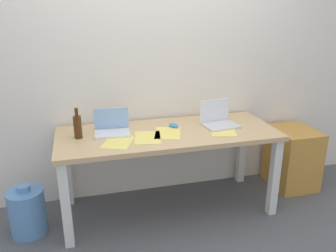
% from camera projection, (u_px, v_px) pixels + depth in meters
% --- Properties ---
extents(ground_plane, '(8.00, 8.00, 0.00)m').
position_uv_depth(ground_plane, '(168.00, 208.00, 3.18)').
color(ground_plane, '#515459').
extents(back_wall, '(5.20, 0.08, 2.60)m').
position_uv_depth(back_wall, '(156.00, 59.00, 3.15)').
color(back_wall, silver).
rests_on(back_wall, ground).
extents(desk, '(1.86, 0.75, 0.75)m').
position_uv_depth(desk, '(168.00, 142.00, 2.97)').
color(desk, tan).
rests_on(desk, ground).
extents(laptop_left, '(0.30, 0.23, 0.20)m').
position_uv_depth(laptop_left, '(112.00, 128.00, 2.88)').
color(laptop_left, silver).
rests_on(laptop_left, desk).
extents(laptop_right, '(0.32, 0.27, 0.22)m').
position_uv_depth(laptop_right, '(219.00, 120.00, 3.08)').
color(laptop_right, silver).
rests_on(laptop_right, desk).
extents(beer_bottle, '(0.07, 0.07, 0.26)m').
position_uv_depth(beer_bottle, '(78.00, 126.00, 2.76)').
color(beer_bottle, '#47280F').
rests_on(beer_bottle, desk).
extents(computer_mouse, '(0.10, 0.12, 0.03)m').
position_uv_depth(computer_mouse, '(174.00, 126.00, 3.03)').
color(computer_mouse, '#338CC6').
rests_on(computer_mouse, desk).
extents(paper_sheet_front_right, '(0.29, 0.34, 0.00)m').
position_uv_depth(paper_sheet_front_right, '(223.00, 130.00, 2.96)').
color(paper_sheet_front_right, '#F4E06B').
rests_on(paper_sheet_front_right, desk).
extents(paper_yellow_folder, '(0.26, 0.33, 0.00)m').
position_uv_depth(paper_yellow_folder, '(147.00, 137.00, 2.80)').
color(paper_yellow_folder, '#F4E06B').
rests_on(paper_yellow_folder, desk).
extents(paper_sheet_center, '(0.29, 0.34, 0.00)m').
position_uv_depth(paper_sheet_center, '(168.00, 133.00, 2.90)').
color(paper_sheet_center, '#F4E06B').
rests_on(paper_sheet_center, desk).
extents(paper_sheet_front_left, '(0.31, 0.35, 0.00)m').
position_uv_depth(paper_sheet_front_left, '(118.00, 142.00, 2.71)').
color(paper_sheet_front_left, '#F4E06B').
rests_on(paper_sheet_front_left, desk).
extents(water_cooler_jug, '(0.29, 0.29, 0.43)m').
position_uv_depth(water_cooler_jug, '(27.00, 212.00, 2.78)').
color(water_cooler_jug, '#598CC6').
rests_on(water_cooler_jug, ground).
extents(filing_cabinet, '(0.40, 0.48, 0.60)m').
position_uv_depth(filing_cabinet, '(292.00, 158.00, 3.51)').
color(filing_cabinet, '#C68938').
rests_on(filing_cabinet, ground).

